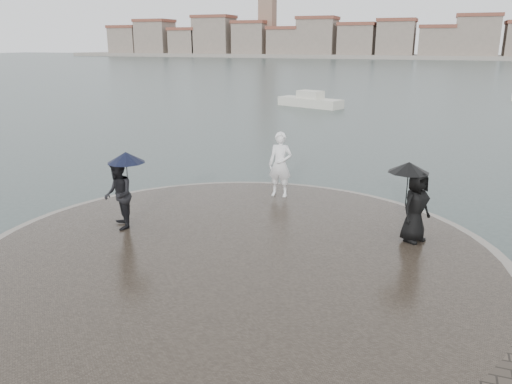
% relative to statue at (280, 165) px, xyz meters
% --- Properties ---
extents(ground, '(400.00, 400.00, 0.00)m').
position_rel_statue_xyz_m(ground, '(0.42, -8.07, -1.38)').
color(ground, '#2B3835').
rests_on(ground, ground).
extents(kerb_ring, '(12.50, 12.50, 0.32)m').
position_rel_statue_xyz_m(kerb_ring, '(0.42, -4.57, -1.22)').
color(kerb_ring, gray).
rests_on(kerb_ring, ground).
extents(quay_tip, '(11.90, 11.90, 0.36)m').
position_rel_statue_xyz_m(quay_tip, '(0.42, -4.57, -1.20)').
color(quay_tip, '#2D261E').
rests_on(quay_tip, ground).
extents(statue, '(0.76, 0.50, 2.05)m').
position_rel_statue_xyz_m(statue, '(0.00, 0.00, 0.00)').
color(statue, white).
rests_on(statue, quay_tip).
extents(visitor_left, '(1.28, 1.14, 2.04)m').
position_rel_statue_xyz_m(visitor_left, '(-3.00, -4.18, 0.08)').
color(visitor_left, black).
rests_on(visitor_left, quay_tip).
extents(visitor_right, '(1.22, 1.11, 1.95)m').
position_rel_statue_xyz_m(visitor_right, '(4.17, -2.40, 0.08)').
color(visitor_right, black).
rests_on(visitor_right, quay_tip).
extents(far_skyline, '(260.00, 20.00, 37.00)m').
position_rel_statue_xyz_m(far_skyline, '(-5.88, 152.64, 4.23)').
color(far_skyline, gray).
rests_on(far_skyline, ground).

